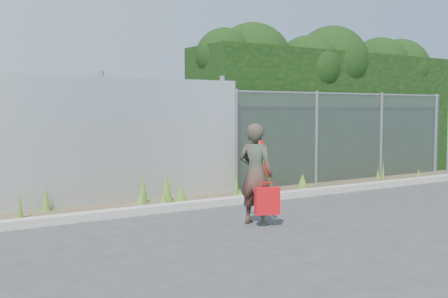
% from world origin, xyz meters
% --- Properties ---
extents(ground, '(80.00, 80.00, 0.00)m').
position_xyz_m(ground, '(0.00, 0.00, 0.00)').
color(ground, '#37373A').
rests_on(ground, ground).
extents(curb, '(16.00, 0.22, 0.12)m').
position_xyz_m(curb, '(0.00, 1.80, 0.06)').
color(curb, '#ACA69B').
rests_on(curb, ground).
extents(weed_strip, '(16.00, 1.28, 0.54)m').
position_xyz_m(weed_strip, '(-1.22, 2.50, 0.11)').
color(weed_strip, '#4D402C').
rests_on(weed_strip, ground).
extents(corrugated_fence, '(8.50, 0.21, 2.30)m').
position_xyz_m(corrugated_fence, '(-3.25, 3.01, 1.10)').
color(corrugated_fence, '#B7B9BF').
rests_on(corrugated_fence, ground).
extents(chainlink_fence, '(6.50, 0.07, 2.05)m').
position_xyz_m(chainlink_fence, '(4.25, 3.00, 1.03)').
color(chainlink_fence, gray).
rests_on(chainlink_fence, ground).
extents(hedge, '(7.37, 1.91, 3.70)m').
position_xyz_m(hedge, '(4.47, 4.01, 2.07)').
color(hedge, black).
rests_on(hedge, ground).
extents(fire_hydrant, '(0.36, 0.32, 1.08)m').
position_xyz_m(fire_hydrant, '(1.22, 2.44, 0.52)').
color(fire_hydrant, '#EDB40C').
rests_on(fire_hydrant, ground).
extents(woman, '(0.53, 0.62, 1.45)m').
position_xyz_m(woman, '(-0.55, 0.21, 0.72)').
color(woman, '#0D563C').
rests_on(woman, ground).
extents(red_tote_bag, '(0.35, 0.13, 0.45)m').
position_xyz_m(red_tote_bag, '(-0.52, -0.02, 0.37)').
color(red_tote_bag, red).
extents(black_shoulder_bag, '(0.23, 0.10, 0.17)m').
position_xyz_m(black_shoulder_bag, '(-0.50, 0.35, 1.02)').
color(black_shoulder_bag, black).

